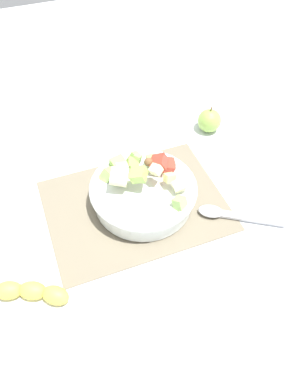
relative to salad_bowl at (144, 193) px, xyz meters
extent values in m
plane|color=silver|center=(-0.02, 0.00, -0.04)|extent=(2.40, 2.40, 0.00)
cube|color=#756B56|center=(-0.02, 0.00, -0.04)|extent=(0.41, 0.31, 0.01)
cylinder|color=white|center=(0.00, 0.00, -0.01)|extent=(0.23, 0.23, 0.05)
torus|color=white|center=(0.00, 0.00, 0.01)|extent=(0.24, 0.24, 0.02)
cube|color=beige|center=(0.03, 0.00, 0.06)|extent=(0.03, 0.03, 0.03)
sphere|color=brown|center=(0.03, 0.04, 0.05)|extent=(0.03, 0.03, 0.03)
cube|color=#E5D684|center=(0.06, -0.01, 0.04)|extent=(0.03, 0.03, 0.03)
cube|color=#93C160|center=(0.01, 0.09, 0.03)|extent=(0.04, 0.03, 0.04)
cube|color=#9EC656|center=(-0.03, 0.08, 0.03)|extent=(0.04, 0.04, 0.03)
cube|color=#9EC656|center=(-0.01, 0.00, 0.06)|extent=(0.05, 0.04, 0.04)
cube|color=#BC3828|center=(0.05, 0.03, 0.05)|extent=(0.05, 0.05, 0.04)
cube|color=#A3CC6B|center=(0.05, -0.08, 0.02)|extent=(0.03, 0.04, 0.04)
cube|color=#93C160|center=(0.04, 0.06, 0.04)|extent=(0.02, 0.02, 0.02)
cube|color=#BC3828|center=(0.07, 0.04, 0.03)|extent=(0.04, 0.04, 0.03)
cube|color=#8CB74C|center=(-0.01, 0.06, 0.04)|extent=(0.04, 0.03, 0.03)
cube|color=beige|center=(-0.05, 0.02, 0.05)|extent=(0.05, 0.06, 0.05)
cube|color=beige|center=(-0.03, 0.04, 0.05)|extent=(0.03, 0.04, 0.03)
cube|color=beige|center=(0.07, -0.04, 0.03)|extent=(0.03, 0.03, 0.03)
cube|color=#93C160|center=(-0.07, 0.06, 0.02)|extent=(0.05, 0.04, 0.05)
cube|color=#A3CC6B|center=(0.01, 0.06, 0.05)|extent=(0.03, 0.03, 0.03)
ellipsoid|color=#B7B7BC|center=(0.13, -0.08, -0.03)|extent=(0.07, 0.06, 0.01)
cube|color=#B7B7BC|center=(0.21, -0.13, -0.03)|extent=(0.14, 0.09, 0.01)
sphere|color=#8CB74C|center=(0.27, 0.19, -0.01)|extent=(0.06, 0.06, 0.06)
cylinder|color=brown|center=(0.27, 0.19, 0.03)|extent=(0.00, 0.00, 0.01)
ellipsoid|color=yellow|center=(-0.24, -0.16, -0.02)|extent=(0.07, 0.06, 0.04)
ellipsoid|color=yellow|center=(-0.28, -0.14, -0.02)|extent=(0.07, 0.06, 0.04)
ellipsoid|color=yellow|center=(-0.32, -0.12, -0.02)|extent=(0.06, 0.05, 0.04)
camera|label=1|loc=(-0.19, -0.52, 0.64)|focal=35.03mm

